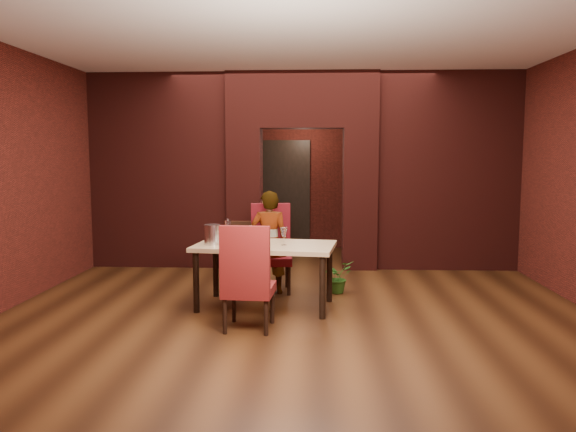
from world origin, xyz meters
The scene contains 25 objects.
floor centered at (0.00, 0.00, 0.00)m, with size 8.00×8.00×0.00m, color #432410.
ceiling centered at (0.00, 0.00, 3.20)m, with size 7.00×8.00×0.04m, color silver.
wall_back centered at (0.00, 4.00, 1.60)m, with size 7.00×0.04×3.20m, color maroon.
wall_front centered at (0.00, -4.00, 1.60)m, with size 7.00×0.04×3.20m, color maroon.
wall_left centered at (-3.50, 0.00, 1.60)m, with size 0.04×8.00×3.20m, color maroon.
wall_right centered at (3.50, 0.00, 1.60)m, with size 0.04×8.00×3.20m, color maroon.
pillar_left centered at (-0.95, 2.00, 1.15)m, with size 0.55×0.55×2.30m, color maroon.
pillar_right centered at (0.95, 2.00, 1.15)m, with size 0.55×0.55×2.30m, color maroon.
lintel centered at (0.00, 2.00, 2.75)m, with size 2.45×0.55×0.90m, color maroon.
wing_wall_left centered at (-2.36, 2.00, 1.60)m, with size 2.27×0.35×3.20m, color maroon.
wing_wall_right centered at (2.36, 2.00, 1.60)m, with size 2.27×0.35×3.20m, color maroon.
vent_panel centered at (-0.95, 1.71, 0.55)m, with size 0.40×0.03×0.50m, color #974B2B.
rear_door centered at (-0.40, 3.94, 1.05)m, with size 0.90×0.08×2.10m, color black.
rear_door_frame centered at (-0.40, 3.90, 1.05)m, with size 1.02×0.04×2.22m, color black.
dining_table centered at (-0.39, -0.52, 0.39)m, with size 1.67×0.94×0.78m, color tan.
chair_far centered at (-0.38, 0.26, 0.60)m, with size 0.54×0.54×1.20m, color maroon.
chair_near centered at (-0.48, -1.40, 0.57)m, with size 0.52×0.52×1.15m, color maroon.
person_seated centered at (-0.40, 0.18, 0.70)m, with size 0.51×0.33×1.40m, color silver.
wine_glass_a centered at (-0.58, -0.39, 0.89)m, with size 0.09×0.09×0.21m, color white, non-canonical shape.
wine_glass_b centered at (-0.40, -0.50, 0.88)m, with size 0.08×0.08×0.19m, color white, non-canonical shape.
wine_glass_c centered at (-0.15, -0.62, 0.89)m, with size 0.09×0.09×0.22m, color white, non-canonical shape.
tasting_sheet centered at (-0.55, -0.77, 0.79)m, with size 0.34×0.25×0.00m, color white.
wine_bucket centered at (-1.02, -0.59, 0.91)m, with size 0.20×0.20×0.25m, color silver.
water_bottle centered at (-0.85, -0.49, 0.94)m, with size 0.07×0.07×0.31m, color white.
potted_plant centered at (0.53, 0.24, 0.22)m, with size 0.39×0.34×0.44m, color #29611C.
Camera 1 is at (0.22, -7.27, 1.87)m, focal length 35.00 mm.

